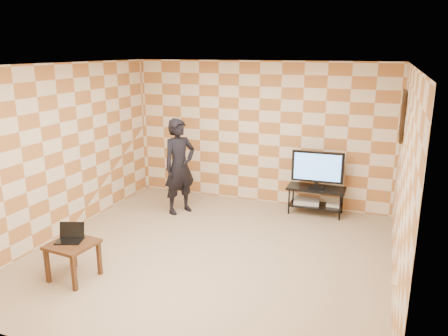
{
  "coord_description": "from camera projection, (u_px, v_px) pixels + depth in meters",
  "views": [
    {
      "loc": [
        2.24,
        -5.4,
        2.89
      ],
      "look_at": [
        0.0,
        0.6,
        1.15
      ],
      "focal_mm": 35.0,
      "sensor_mm": 36.0,
      "label": 1
    }
  ],
  "objects": [
    {
      "name": "game_console",
      "position": [
        333.0,
        205.0,
        7.83
      ],
      "size": [
        0.24,
        0.18,
        0.05
      ],
      "primitive_type": "cube",
      "rotation": [
        0.0,
        0.0,
        -0.03
      ],
      "color": "silver",
      "rests_on": "tv_stand"
    },
    {
      "name": "ceiling",
      "position": [
        208.0,
        65.0,
        5.69
      ],
      "size": [
        5.0,
        5.0,
        0.02
      ],
      "primitive_type": "cube",
      "color": "white",
      "rests_on": "wall_back"
    },
    {
      "name": "laptop",
      "position": [
        70.0,
        236.0,
        5.66
      ],
      "size": [
        0.39,
        0.35,
        0.22
      ],
      "color": "black",
      "rests_on": "side_table"
    },
    {
      "name": "wall_back",
      "position": [
        259.0,
        133.0,
        8.3
      ],
      "size": [
        5.0,
        0.02,
        2.7
      ],
      "primitive_type": "cube",
      "color": "beige",
      "rests_on": "ground"
    },
    {
      "name": "wall_art",
      "position": [
        403.0,
        115.0,
        6.45
      ],
      "size": [
        0.04,
        0.72,
        0.72
      ],
      "color": "black",
      "rests_on": "wall_right"
    },
    {
      "name": "side_table",
      "position": [
        73.0,
        249.0,
        5.61
      ],
      "size": [
        0.59,
        0.59,
        0.5
      ],
      "color": "#331E10",
      "rests_on": "floor"
    },
    {
      "name": "wall_left",
      "position": [
        63.0,
        151.0,
        6.88
      ],
      "size": [
        0.02,
        5.0,
        2.7
      ],
      "primitive_type": "cube",
      "color": "beige",
      "rests_on": "ground"
    },
    {
      "name": "dvd_player",
      "position": [
        307.0,
        201.0,
        7.98
      ],
      "size": [
        0.48,
        0.36,
        0.07
      ],
      "primitive_type": "cube",
      "rotation": [
        0.0,
        0.0,
        0.1
      ],
      "color": "#B8B8BB",
      "rests_on": "tv_stand"
    },
    {
      "name": "person",
      "position": [
        180.0,
        166.0,
        7.83
      ],
      "size": [
        0.68,
        0.75,
        1.73
      ],
      "primitive_type": "imported",
      "rotation": [
        0.0,
        0.0,
        1.02
      ],
      "color": "black",
      "rests_on": "floor"
    },
    {
      "name": "tv",
      "position": [
        318.0,
        168.0,
        7.73
      ],
      "size": [
        0.91,
        0.18,
        0.66
      ],
      "color": "black",
      "rests_on": "tv_stand"
    },
    {
      "name": "wall_front",
      "position": [
        99.0,
        234.0,
        3.78
      ],
      "size": [
        5.0,
        0.02,
        2.7
      ],
      "primitive_type": "cube",
      "color": "beige",
      "rests_on": "ground"
    },
    {
      "name": "wall_right",
      "position": [
        403.0,
        183.0,
        5.2
      ],
      "size": [
        0.02,
        5.0,
        2.7
      ],
      "primitive_type": "cube",
      "color": "beige",
      "rests_on": "ground"
    },
    {
      "name": "tv_stand",
      "position": [
        316.0,
        194.0,
        7.86
      ],
      "size": [
        1.02,
        0.46,
        0.5
      ],
      "color": "black",
      "rests_on": "floor"
    },
    {
      "name": "floor",
      "position": [
        210.0,
        254.0,
        6.4
      ],
      "size": [
        5.0,
        5.0,
        0.0
      ],
      "primitive_type": "plane",
      "color": "#9F8268",
      "rests_on": "ground"
    }
  ]
}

